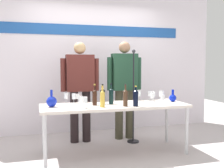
# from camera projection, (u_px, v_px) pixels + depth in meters

# --- Properties ---
(ground_plane) EXTENTS (10.00, 10.00, 0.00)m
(ground_plane) POSITION_uv_depth(u_px,v_px,m) (115.00, 154.00, 3.93)
(ground_plane) COLOR #BCB0B0
(back_wall) EXTENTS (5.05, 0.11, 3.00)m
(back_wall) POSITION_uv_depth(u_px,v_px,m) (94.00, 55.00, 5.23)
(back_wall) COLOR white
(back_wall) RESTS_ON ground
(display_table) EXTENTS (2.14, 0.72, 0.74)m
(display_table) POSITION_uv_depth(u_px,v_px,m) (115.00, 108.00, 3.88)
(display_table) COLOR silver
(display_table) RESTS_ON ground
(decanter_blue_left) EXTENTS (0.15, 0.15, 0.24)m
(decanter_blue_left) POSITION_uv_depth(u_px,v_px,m) (52.00, 101.00, 3.64)
(decanter_blue_left) COLOR #1224B0
(decanter_blue_left) RESTS_ON display_table
(decanter_blue_right) EXTENTS (0.11, 0.11, 0.19)m
(decanter_blue_right) POSITION_uv_depth(u_px,v_px,m) (173.00, 98.00, 4.15)
(decanter_blue_right) COLOR #0A1FC1
(decanter_blue_right) RESTS_ON display_table
(presenter_left) EXTENTS (0.65, 0.22, 1.69)m
(presenter_left) POSITION_uv_depth(u_px,v_px,m) (80.00, 85.00, 4.45)
(presenter_left) COLOR black
(presenter_left) RESTS_ON ground
(presenter_right) EXTENTS (0.63, 0.22, 1.72)m
(presenter_right) POSITION_uv_depth(u_px,v_px,m) (124.00, 83.00, 4.66)
(presenter_right) COLOR #3B3828
(presenter_right) RESTS_ON ground
(wine_bottle_0) EXTENTS (0.07, 0.07, 0.30)m
(wine_bottle_0) POSITION_uv_depth(u_px,v_px,m) (103.00, 96.00, 3.90)
(wine_bottle_0) COLOR black
(wine_bottle_0) RESTS_ON display_table
(wine_bottle_1) EXTENTS (0.06, 0.06, 0.31)m
(wine_bottle_1) POSITION_uv_depth(u_px,v_px,m) (125.00, 97.00, 3.69)
(wine_bottle_1) COLOR #422B1C
(wine_bottle_1) RESTS_ON display_table
(wine_bottle_2) EXTENTS (0.07, 0.07, 0.31)m
(wine_bottle_2) POSITION_uv_depth(u_px,v_px,m) (95.00, 97.00, 3.79)
(wine_bottle_2) COLOR black
(wine_bottle_2) RESTS_ON display_table
(wine_bottle_3) EXTENTS (0.07, 0.07, 0.31)m
(wine_bottle_3) POSITION_uv_depth(u_px,v_px,m) (111.00, 96.00, 3.89)
(wine_bottle_3) COLOR black
(wine_bottle_3) RESTS_ON display_table
(wine_bottle_4) EXTENTS (0.06, 0.06, 0.29)m
(wine_bottle_4) POSITION_uv_depth(u_px,v_px,m) (102.00, 98.00, 3.62)
(wine_bottle_4) COLOR gold
(wine_bottle_4) RESTS_ON display_table
(wine_bottle_5) EXTENTS (0.07, 0.07, 0.29)m
(wine_bottle_5) POSITION_uv_depth(u_px,v_px,m) (136.00, 97.00, 3.70)
(wine_bottle_5) COLOR black
(wine_bottle_5) RESTS_ON display_table
(wine_glass_left_0) EXTENTS (0.06, 0.06, 0.15)m
(wine_glass_left_0) POSITION_uv_depth(u_px,v_px,m) (78.00, 97.00, 3.90)
(wine_glass_left_0) COLOR white
(wine_glass_left_0) RESTS_ON display_table
(wine_glass_left_1) EXTENTS (0.06, 0.06, 0.15)m
(wine_glass_left_1) POSITION_uv_depth(u_px,v_px,m) (81.00, 99.00, 3.64)
(wine_glass_left_1) COLOR white
(wine_glass_left_1) RESTS_ON display_table
(wine_glass_left_2) EXTENTS (0.06, 0.06, 0.16)m
(wine_glass_left_2) POSITION_uv_depth(u_px,v_px,m) (66.00, 96.00, 3.91)
(wine_glass_left_2) COLOR white
(wine_glass_left_2) RESTS_ON display_table
(wine_glass_left_3) EXTENTS (0.06, 0.06, 0.16)m
(wine_glass_left_3) POSITION_uv_depth(u_px,v_px,m) (85.00, 100.00, 3.51)
(wine_glass_left_3) COLOR white
(wine_glass_left_3) RESTS_ON display_table
(wine_glass_left_4) EXTENTS (0.06, 0.06, 0.15)m
(wine_glass_left_4) POSITION_uv_depth(u_px,v_px,m) (74.00, 97.00, 3.99)
(wine_glass_left_4) COLOR white
(wine_glass_left_4) RESTS_ON display_table
(wine_glass_right_0) EXTENTS (0.07, 0.07, 0.16)m
(wine_glass_right_0) POSITION_uv_depth(u_px,v_px,m) (139.00, 94.00, 4.23)
(wine_glass_right_0) COLOR white
(wine_glass_right_0) RESTS_ON display_table
(wine_glass_right_1) EXTENTS (0.06, 0.06, 0.14)m
(wine_glass_right_1) POSITION_uv_depth(u_px,v_px,m) (150.00, 94.00, 4.32)
(wine_glass_right_1) COLOR white
(wine_glass_right_1) RESTS_ON display_table
(wine_glass_right_2) EXTENTS (0.07, 0.07, 0.17)m
(wine_glass_right_2) POSITION_uv_depth(u_px,v_px,m) (161.00, 94.00, 4.16)
(wine_glass_right_2) COLOR white
(wine_glass_right_2) RESTS_ON display_table
(wine_glass_right_3) EXTENTS (0.07, 0.07, 0.16)m
(wine_glass_right_3) POSITION_uv_depth(u_px,v_px,m) (153.00, 94.00, 4.17)
(wine_glass_right_3) COLOR white
(wine_glass_right_3) RESTS_ON display_table
(wine_glass_right_4) EXTENTS (0.06, 0.06, 0.14)m
(wine_glass_right_4) POSITION_uv_depth(u_px,v_px,m) (152.00, 96.00, 4.03)
(wine_glass_right_4) COLOR white
(wine_glass_right_4) RESTS_ON display_table
(wine_glass_right_5) EXTENTS (0.06, 0.06, 0.15)m
(wine_glass_right_5) POSITION_uv_depth(u_px,v_px,m) (163.00, 98.00, 3.82)
(wine_glass_right_5) COLOR white
(wine_glass_right_5) RESTS_ON display_table
(microphone_stand) EXTENTS (0.20, 0.20, 1.57)m
(microphone_stand) POSITION_uv_depth(u_px,v_px,m) (133.00, 111.00, 4.47)
(microphone_stand) COLOR black
(microphone_stand) RESTS_ON ground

